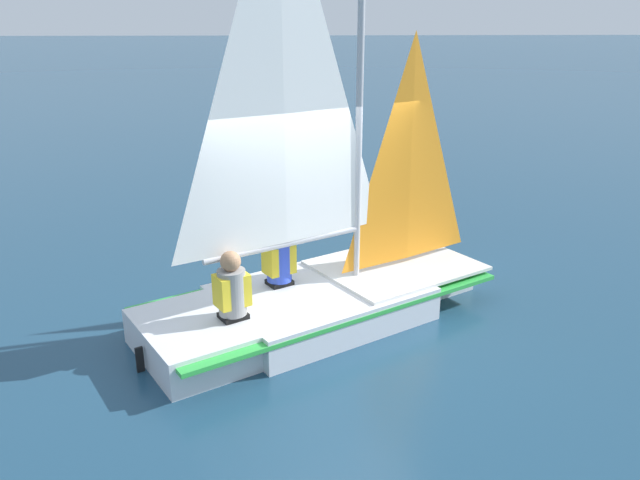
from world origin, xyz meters
name	(u,v)px	position (x,y,z in m)	size (l,w,h in m)	color
ground_plane	(320,317)	(0.00, 0.00, 0.00)	(260.00, 260.00, 0.00)	navy
sailboat_main	(318,270)	(0.01, -0.02, 0.63)	(3.58, 4.48, 5.08)	silver
sailor_helm	(279,266)	(-0.12, -0.48, 0.63)	(0.41, 0.42, 1.16)	black
sailor_crew	(232,299)	(0.76, -0.98, 0.62)	(0.41, 0.42, 1.16)	black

